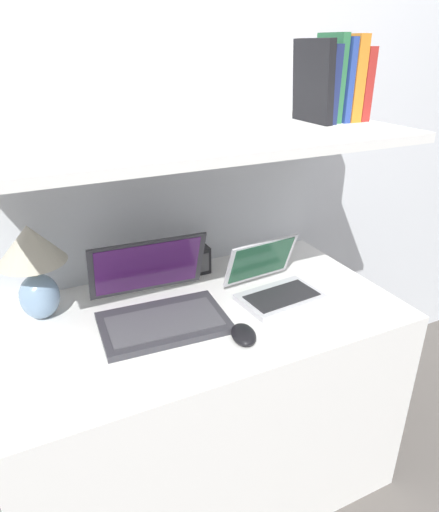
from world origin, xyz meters
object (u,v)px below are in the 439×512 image
book_blue (337,80)px  book_navy (321,84)px  router_box (194,261)px  computer_mouse (243,334)px  table_lamp (33,261)px  laptop_large (158,304)px  book_orange (345,78)px  book_green (329,78)px  book_black (313,82)px  book_red (354,84)px  laptop_small (274,285)px

book_blue → book_navy: bearing=180.0°
router_box → computer_mouse: bearing=-94.9°
table_lamp → book_blue: size_ratio=1.24×
book_navy → laptop_large: bearing=-175.4°
table_lamp → book_orange: bearing=-6.5°
table_lamp → book_orange: size_ratio=1.20×
book_blue → book_green: (-0.03, 0.00, 0.01)m
book_navy → book_black: 0.03m
computer_mouse → book_navy: 0.80m
computer_mouse → router_box: bearing=85.1°
book_blue → book_red: bearing=0.0°
book_red → book_green: size_ratio=0.85×
computer_mouse → book_navy: size_ratio=0.53×
laptop_small → computer_mouse: laptop_small is taller
book_red → book_green: (-0.10, 0.00, 0.02)m
book_green → book_navy: size_ratio=1.13×
laptop_large → computer_mouse: 0.28m
book_red → book_green: book_green is taller
laptop_small → book_blue: (0.25, 0.09, 0.62)m
laptop_large → book_blue: (0.64, 0.05, 0.62)m
laptop_large → router_box: (0.22, 0.23, 0.00)m
router_box → book_black: bearing=-28.9°
laptop_small → book_green: 0.67m
laptop_large → computer_mouse: bearing=-50.6°
router_box → book_green: (0.39, -0.18, 0.62)m
book_blue → book_black: (-0.09, 0.00, -0.00)m
table_lamp → book_orange: (0.99, -0.11, 0.48)m
computer_mouse → book_red: bearing=26.5°
laptop_small → table_lamp: bearing=164.3°
book_navy → book_red: bearing=0.0°
book_blue → book_green: bearing=180.0°
computer_mouse → book_black: bearing=35.7°
book_blue → book_black: bearing=180.0°
computer_mouse → book_red: size_ratio=0.55×
table_lamp → laptop_large: table_lamp is taller
table_lamp → book_blue: bearing=-6.8°
book_blue → computer_mouse: bearing=-150.1°
table_lamp → computer_mouse: table_lamp is taller
book_red → book_navy: 0.13m
table_lamp → laptop_small: bearing=-15.7°
laptop_small → book_green: book_green is taller
table_lamp → book_navy: (0.90, -0.11, 0.46)m
laptop_large → book_orange: (0.67, 0.05, 0.62)m
book_orange → book_green: bearing=180.0°
laptop_small → router_box: laptop_small is taller
laptop_small → book_black: (0.16, 0.09, 0.62)m
book_black → book_navy: bearing=0.0°
book_green → book_red: bearing=0.0°
router_box → book_navy: (0.36, -0.18, 0.61)m
book_navy → book_black: book_black is taller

